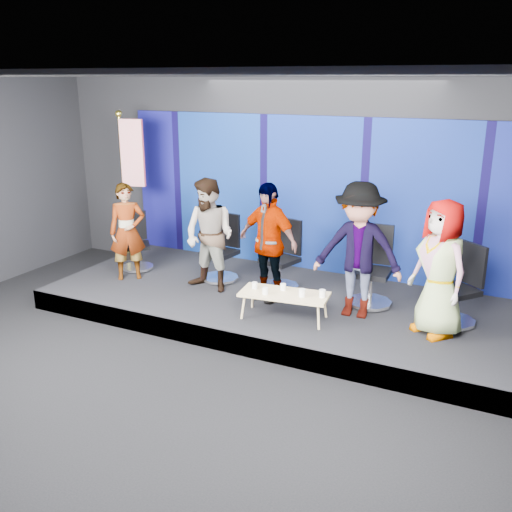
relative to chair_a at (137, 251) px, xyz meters
The scene contains 21 objects.
ground 3.82m from the chair_a, 43.99° to the right, with size 10.00×10.00×0.00m, color black.
room_walls 4.18m from the chair_a, 43.99° to the right, with size 10.02×8.02×3.51m.
riser 2.76m from the chair_a, ahead, with size 7.00×3.00×0.30m, color black.
backdrop 3.18m from the chair_a, 26.15° to the left, with size 7.00×0.08×2.60m, color #0F0755.
chair_a is the anchor object (origin of this frame).
panelist_a 0.69m from the chair_a, 66.12° to the right, with size 0.58×0.38×1.59m, color black.
chair_b 1.61m from the chair_a, ahead, with size 0.69×0.69×1.08m.
panelist_b 1.80m from the chair_a, 11.44° to the right, with size 0.85×0.66×1.75m, color black.
chair_c 2.66m from the chair_a, ahead, with size 0.75×0.75×1.09m.
panelist_c 2.71m from the chair_a, ahead, with size 1.04×0.43×1.77m, color black.
chair_d 4.10m from the chair_a, ahead, with size 0.69×0.69×1.16m.
panelist_d 4.07m from the chair_a, ahead, with size 1.22×0.70×1.88m, color black.
chair_e 5.32m from the chair_a, ahead, with size 0.87×0.87×1.10m.
panelist_e 5.16m from the chair_a, ahead, with size 0.87×0.57×1.78m, color black.
coffee_table 3.28m from the chair_a, 15.34° to the right, with size 1.26×0.66×0.37m.
mug_a 2.86m from the chair_a, 18.09° to the right, with size 0.08×0.08×0.09m, color white.
mug_b 3.12m from the chair_a, 19.12° to the right, with size 0.08×0.08×0.10m, color white.
mug_c 3.20m from the chair_a, 13.94° to the right, with size 0.08×0.08×0.09m, color white.
mug_d 3.54m from the chair_a, 14.47° to the right, with size 0.09×0.09×0.11m, color white.
mug_e 3.76m from the chair_a, 11.99° to the right, with size 0.09×0.09×0.10m, color white.
flag_stand 1.24m from the chair_a, 132.18° to the left, with size 0.61×0.35×2.65m.
Camera 1 is at (3.30, -4.96, 3.48)m, focal length 40.00 mm.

